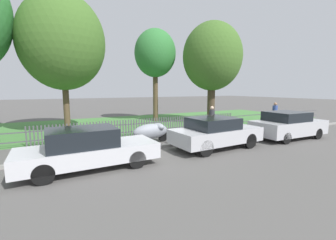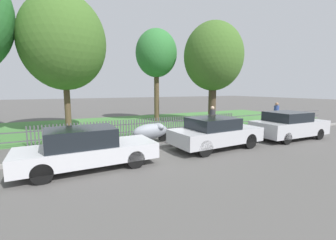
% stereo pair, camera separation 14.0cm
% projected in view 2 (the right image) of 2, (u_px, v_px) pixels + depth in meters
% --- Properties ---
extents(ground_plane, '(120.00, 120.00, 0.00)m').
position_uv_depth(ground_plane, '(176.00, 146.00, 10.55)').
color(ground_plane, '#565451').
extents(kerb_stone, '(33.66, 0.20, 0.12)m').
position_uv_depth(kerb_stone, '(175.00, 144.00, 10.63)').
color(kerb_stone, gray).
rests_on(kerb_stone, ground).
extents(grass_strip, '(33.66, 9.42, 0.01)m').
position_uv_depth(grass_strip, '(127.00, 124.00, 17.37)').
color(grass_strip, '#477F3D').
rests_on(grass_strip, ground).
extents(park_fence, '(33.66, 0.05, 0.97)m').
position_uv_depth(park_fence, '(151.00, 126.00, 13.16)').
color(park_fence, '#4C4C51').
rests_on(park_fence, ground).
extents(parked_car_silver_hatchback, '(4.50, 1.76, 1.39)m').
position_uv_depth(parked_car_silver_hatchback, '(86.00, 148.00, 7.51)').
color(parked_car_silver_hatchback, silver).
rests_on(parked_car_silver_hatchback, ground).
extents(parked_car_black_saloon, '(4.19, 2.01, 1.40)m').
position_uv_depth(parked_car_black_saloon, '(215.00, 132.00, 10.10)').
color(parked_car_black_saloon, '#BCBCC1').
rests_on(parked_car_black_saloon, ground).
extents(parked_car_navy_estate, '(4.13, 1.99, 1.46)m').
position_uv_depth(parked_car_navy_estate, '(289.00, 125.00, 12.03)').
color(parked_car_navy_estate, '#BCBCC1').
rests_on(parked_car_navy_estate, ground).
extents(covered_motorcycle, '(1.95, 0.87, 0.97)m').
position_uv_depth(covered_motorcycle, '(151.00, 131.00, 11.07)').
color(covered_motorcycle, black).
rests_on(covered_motorcycle, ground).
extents(tree_behind_motorcycle, '(4.93, 4.93, 8.26)m').
position_uv_depth(tree_behind_motorcycle, '(64.00, 43.00, 13.42)').
color(tree_behind_motorcycle, brown).
rests_on(tree_behind_motorcycle, ground).
extents(tree_mid_park, '(3.33, 3.33, 7.45)m').
position_uv_depth(tree_mid_park, '(156.00, 54.00, 18.13)').
color(tree_mid_park, brown).
rests_on(tree_mid_park, ground).
extents(tree_far_left, '(4.47, 4.47, 7.69)m').
position_uv_depth(tree_far_left, '(213.00, 57.00, 16.99)').
color(tree_far_left, '#473828').
rests_on(tree_far_left, ground).
extents(pedestrian_near_fence, '(0.46, 0.46, 1.66)m').
position_uv_depth(pedestrian_near_fence, '(212.00, 118.00, 13.38)').
color(pedestrian_near_fence, slate).
rests_on(pedestrian_near_fence, ground).
extents(pedestrian_by_lamp, '(0.49, 0.49, 1.71)m').
position_uv_depth(pedestrian_by_lamp, '(276.00, 113.00, 16.14)').
color(pedestrian_by_lamp, slate).
rests_on(pedestrian_by_lamp, ground).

